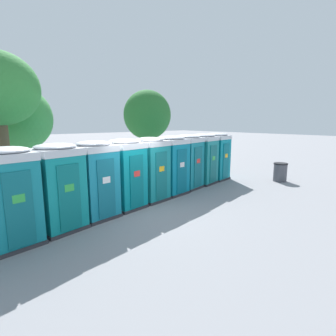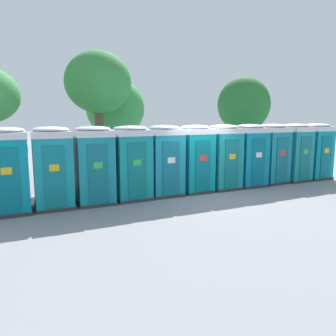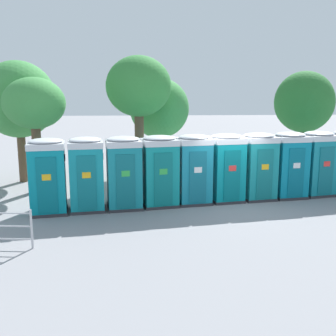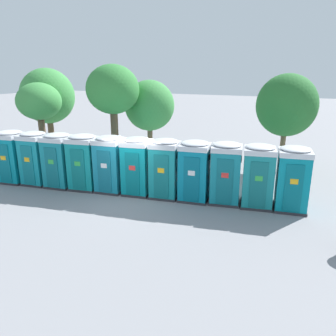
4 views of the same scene
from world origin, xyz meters
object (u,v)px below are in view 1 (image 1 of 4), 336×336
(portapotty_9, at_px, (203,158))
(portapotty_3, at_px, (58,187))
(portapotty_7, at_px, (171,165))
(street_tree_3, at_px, (18,119))
(trash_can, at_px, (280,172))
(portapotty_6, at_px, (151,169))
(portapotty_10, at_px, (216,156))
(street_tree_2, at_px, (147,115))
(portapotty_4, at_px, (96,179))
(portapotty_8, at_px, (188,161))
(portapotty_5, at_px, (126,173))
(portapotty_2, at_px, (10,197))

(portapotty_9, bearing_deg, portapotty_3, -170.71)
(portapotty_7, xyz_separation_m, portapotty_9, (2.52, 0.42, -0.00))
(street_tree_3, height_order, trash_can, street_tree_3)
(portapotty_6, xyz_separation_m, portapotty_9, (3.79, 0.61, -0.00))
(portapotty_10, distance_m, street_tree_2, 5.62)
(portapotty_4, relative_size, portapotty_8, 1.00)
(portapotty_8, bearing_deg, street_tree_2, 73.45)
(portapotty_7, relative_size, portapotty_8, 1.00)
(portapotty_5, distance_m, portapotty_6, 1.28)
(trash_can, bearing_deg, street_tree_3, 146.75)
(street_tree_3, bearing_deg, portapotty_7, -46.94)
(portapotty_3, xyz_separation_m, portapotty_5, (2.52, 0.45, 0.00))
(street_tree_3, xyz_separation_m, trash_can, (10.72, -7.03, -2.76))
(portapotty_4, xyz_separation_m, street_tree_3, (-0.97, 5.67, 1.97))
(street_tree_3, bearing_deg, street_tree_2, 4.36)
(portapotty_4, distance_m, portapotty_7, 3.83)
(portapotty_7, height_order, street_tree_3, street_tree_3)
(portapotty_5, height_order, portapotty_6, same)
(street_tree_2, bearing_deg, portapotty_6, -125.12)
(portapotty_3, relative_size, street_tree_3, 0.53)
(portapotty_2, height_order, portapotty_6, same)
(street_tree_2, relative_size, street_tree_3, 1.08)
(portapotty_2, distance_m, street_tree_2, 11.59)
(trash_can, bearing_deg, portapotty_3, 174.17)
(portapotty_10, bearing_deg, portapotty_2, -170.64)
(street_tree_2, distance_m, trash_can, 8.77)
(portapotty_3, distance_m, portapotty_6, 3.83)
(portapotty_3, relative_size, trash_can, 2.60)
(portapotty_9, distance_m, trash_can, 4.25)
(portapotty_3, height_order, trash_can, portapotty_3)
(trash_can, bearing_deg, street_tree_2, 112.23)
(portapotty_3, distance_m, portapotty_8, 6.39)
(street_tree_2, bearing_deg, trash_can, -67.77)
(portapotty_6, relative_size, street_tree_2, 0.49)
(portapotty_7, relative_size, portapotty_9, 1.00)
(trash_can, bearing_deg, portapotty_2, 175.89)
(portapotty_3, distance_m, portapotty_4, 1.28)
(portapotty_3, bearing_deg, street_tree_3, 87.17)
(portapotty_2, relative_size, portapotty_7, 1.00)
(portapotty_4, relative_size, portapotty_10, 1.00)
(portapotty_2, height_order, portapotty_10, same)
(portapotty_8, height_order, street_tree_3, street_tree_3)
(portapotty_2, bearing_deg, trash_can, -4.11)
(street_tree_3, bearing_deg, portapotty_9, -32.67)
(portapotty_2, distance_m, portapotty_7, 6.39)
(portapotty_6, xyz_separation_m, trash_can, (7.23, -1.75, -0.79))
(portapotty_4, distance_m, portapotty_5, 1.28)
(portapotty_6, height_order, trash_can, portapotty_6)
(portapotty_7, bearing_deg, portapotty_9, 9.53)
(portapotty_2, xyz_separation_m, portapotty_10, (10.09, 1.66, -0.00))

